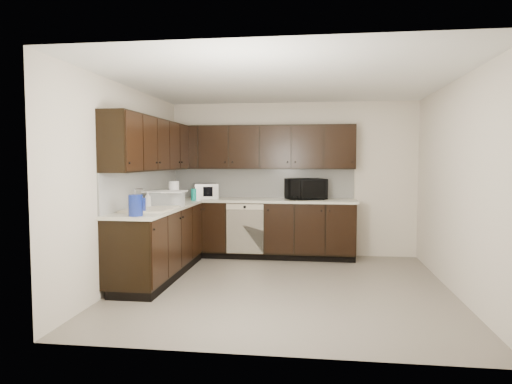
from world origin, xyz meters
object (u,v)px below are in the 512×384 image
(sink, at_px, (151,214))
(microwave, at_px, (306,189))
(toaster_oven, at_px, (206,191))
(storage_bin, at_px, (165,199))
(blue_pitcher, at_px, (136,205))

(sink, distance_m, microwave, 2.59)
(microwave, xyz_separation_m, toaster_oven, (-1.62, 0.01, -0.05))
(storage_bin, bearing_deg, microwave, 34.54)
(sink, bearing_deg, storage_bin, 85.19)
(sink, relative_size, toaster_oven, 2.17)
(microwave, xyz_separation_m, storage_bin, (-1.87, -1.29, -0.07))
(microwave, relative_size, toaster_oven, 1.57)
(toaster_oven, relative_size, storage_bin, 0.75)
(microwave, height_order, blue_pitcher, microwave)
(storage_bin, height_order, blue_pitcher, blue_pitcher)
(microwave, xyz_separation_m, blue_pitcher, (-1.82, -2.42, -0.04))
(toaster_oven, relative_size, blue_pitcher, 1.58)
(blue_pitcher, bearing_deg, toaster_oven, 87.59)
(microwave, height_order, toaster_oven, microwave)
(microwave, distance_m, blue_pitcher, 3.03)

